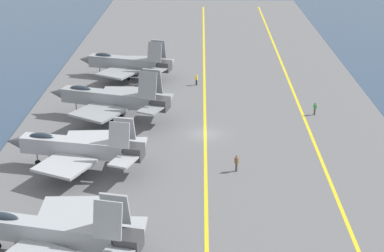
{
  "coord_description": "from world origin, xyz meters",
  "views": [
    {
      "loc": [
        -65.57,
        0.6,
        28.68
      ],
      "look_at": [
        -3.56,
        1.54,
        2.9
      ],
      "focal_mm": 55.0,
      "sensor_mm": 36.0,
      "label": 1
    }
  ],
  "objects": [
    {
      "name": "parked_jet_second",
      "position": [
        -9.63,
        13.67,
        2.94
      ],
      "size": [
        12.05,
        15.34,
        6.06
      ],
      "color": "#A8AAAF",
      "rests_on": "carrier_deck"
    },
    {
      "name": "crew_yellow_vest",
      "position": [
        18.61,
        1.21,
        1.34
      ],
      "size": [
        0.44,
        0.36,
        1.72
      ],
      "color": "#232328",
      "rests_on": "carrier_deck"
    },
    {
      "name": "ground_plane",
      "position": [
        0.0,
        0.0,
        0.0
      ],
      "size": [
        2000.0,
        2000.0,
        0.0
      ],
      "primitive_type": "plane",
      "color": "#2D425B"
    },
    {
      "name": "deck_stripe_foul_line",
      "position": [
        0.0,
        -12.82,
        0.4
      ],
      "size": [
        157.44,
        1.81,
        0.01
      ],
      "primitive_type": "cube",
      "rotation": [
        0.0,
        0.0,
        -0.01
      ],
      "color": "yellow",
      "rests_on": "carrier_deck"
    },
    {
      "name": "crew_brown_vest",
      "position": [
        -9.92,
        -3.25,
        1.42
      ],
      "size": [
        0.42,
        0.46,
        1.86
      ],
      "color": "#4C473D",
      "rests_on": "carrier_deck"
    },
    {
      "name": "parked_jet_fourth",
      "position": [
        22.12,
        12.21,
        2.75
      ],
      "size": [
        12.3,
        15.31,
        6.23
      ],
      "color": "gray",
      "rests_on": "carrier_deck"
    },
    {
      "name": "parked_jet_third",
      "position": [
        4.75,
        12.14,
        3.19
      ],
      "size": [
        13.13,
        16.58,
        7.02
      ],
      "color": "gray",
      "rests_on": "carrier_deck"
    },
    {
      "name": "carrier_deck",
      "position": [
        0.0,
        0.0,
        0.2
      ],
      "size": [
        174.94,
        46.62,
        0.4
      ],
      "primitive_type": "cube",
      "color": "slate",
      "rests_on": "ground"
    },
    {
      "name": "crew_green_vest",
      "position": [
        6.56,
        -14.41,
        1.35
      ],
      "size": [
        0.45,
        0.38,
        1.72
      ],
      "color": "#4C473D",
      "rests_on": "carrier_deck"
    },
    {
      "name": "parked_jet_nearest",
      "position": [
        -25.53,
        12.66,
        2.74
      ],
      "size": [
        14.01,
        16.18,
        6.19
      ],
      "color": "#9EA3A8",
      "rests_on": "carrier_deck"
    },
    {
      "name": "deck_stripe_centerline",
      "position": [
        0.0,
        0.0,
        0.4
      ],
      "size": [
        157.44,
        0.36,
        0.01
      ],
      "primitive_type": "cube",
      "color": "yellow",
      "rests_on": "carrier_deck"
    }
  ]
}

